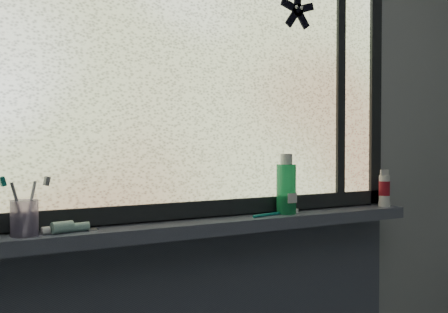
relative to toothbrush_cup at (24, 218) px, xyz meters
The scene contains 12 objects.
wall_back 0.54m from the toothbrush_cup, ahead, with size 3.00×0.01×2.50m, color #9EA3A8.
windowsill 0.50m from the toothbrush_cup, ahead, with size 1.62×0.14×0.04m, color #494F62.
window_pane 0.69m from the toothbrush_cup, ahead, with size 1.50×0.01×1.00m, color silver.
frame_bottom 0.50m from the toothbrush_cup, ahead, with size 1.60×0.03×0.05m, color black.
frame_right 1.36m from the toothbrush_cup, ahead, with size 0.05×0.03×1.10m, color black.
frame_mullion 1.20m from the toothbrush_cup, ahead, with size 0.04×0.03×1.00m, color black.
starfish_sticker 1.11m from the toothbrush_cup, ahead, with size 0.15×0.02×0.15m, color black, non-canonical shape.
toothpaste_tube 0.11m from the toothbrush_cup, ahead, with size 0.17×0.04×0.03m, color silver, non-canonical shape.
toothbrush_cup is the anchor object (origin of this frame).
toothbrush_lying 0.76m from the toothbrush_cup, ahead, with size 0.21×0.02×0.01m, color #0C746D, non-canonical shape.
mouthwash_bottle 0.83m from the toothbrush_cup, ahead, with size 0.07×0.07×0.17m, color #1E9D5A.
cream_tube 1.27m from the toothbrush_cup, ahead, with size 0.04×0.04×0.10m, color silver.
Camera 1 is at (-0.67, -0.13, 1.25)m, focal length 40.00 mm.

